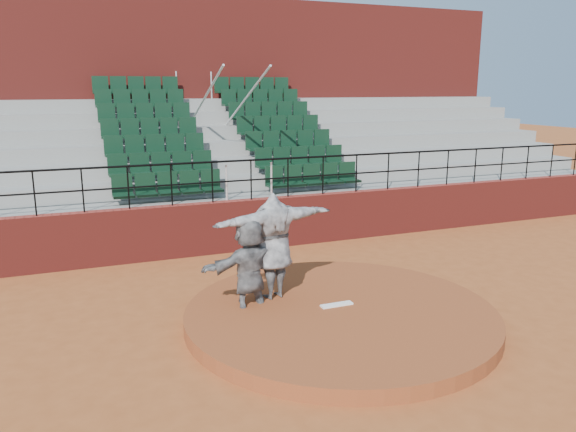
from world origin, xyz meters
The scene contains 9 objects.
ground centered at (0.00, 0.00, 0.00)m, with size 90.00×90.00×0.00m, color #984B22.
pitchers_mound centered at (0.00, 0.00, 0.12)m, with size 5.50×5.50×0.25m, color brown.
pitching_rubber centered at (0.00, 0.15, 0.27)m, with size 0.60×0.15×0.03m, color white.
boundary_wall centered at (0.00, 5.00, 0.65)m, with size 24.00×0.30×1.30m, color maroon.
wall_railing centered at (0.00, 5.00, 2.03)m, with size 24.04×0.05×1.03m.
seating_deck centered at (0.00, 8.65, 1.43)m, with size 24.00×5.97×4.63m.
press_box_facade centered at (0.00, 12.60, 3.55)m, with size 24.00×3.00×7.10m, color maroon.
pitcher centered at (-0.92, 0.99, 1.24)m, with size 2.44×0.66×1.98m, color black.
fielder centered at (-1.43, 0.80, 0.94)m, with size 1.74×0.55×1.87m, color black.
Camera 1 is at (-4.33, -8.30, 4.07)m, focal length 35.00 mm.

